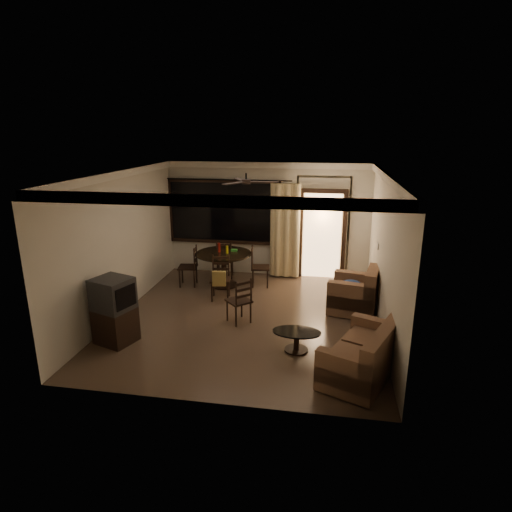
% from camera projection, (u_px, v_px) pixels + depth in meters
% --- Properties ---
extents(ground, '(5.50, 5.50, 0.00)m').
position_uv_depth(ground, '(247.00, 318.00, 8.36)').
color(ground, '#7F6651').
rests_on(ground, ground).
extents(room_shell, '(5.50, 6.70, 5.50)m').
position_uv_depth(room_shell, '(288.00, 210.00, 9.42)').
color(room_shell, beige).
rests_on(room_shell, ground).
extents(dining_table, '(1.29, 1.29, 1.02)m').
position_uv_depth(dining_table, '(224.00, 260.00, 9.95)').
color(dining_table, black).
rests_on(dining_table, ground).
extents(dining_chair_west, '(0.48, 0.48, 0.95)m').
position_uv_depth(dining_chair_west, '(189.00, 274.00, 10.06)').
color(dining_chair_west, black).
rests_on(dining_chair_west, ground).
extents(dining_chair_east, '(0.48, 0.48, 0.95)m').
position_uv_depth(dining_chair_east, '(260.00, 274.00, 10.03)').
color(dining_chair_east, black).
rests_on(dining_chair_east, ground).
extents(dining_chair_south, '(0.48, 0.53, 0.95)m').
position_uv_depth(dining_chair_south, '(220.00, 286.00, 9.21)').
color(dining_chair_south, black).
rests_on(dining_chair_south, ground).
extents(dining_chair_north, '(0.48, 0.48, 0.95)m').
position_uv_depth(dining_chair_north, '(225.00, 266.00, 10.60)').
color(dining_chair_north, black).
rests_on(dining_chair_north, ground).
extents(tv_cabinet, '(0.74, 0.71, 1.16)m').
position_uv_depth(tv_cabinet, '(114.00, 311.00, 7.27)').
color(tv_cabinet, black).
rests_on(tv_cabinet, ground).
extents(sofa, '(1.36, 1.73, 0.82)m').
position_uv_depth(sofa, '(365.00, 356.00, 6.30)').
color(sofa, '#482721').
rests_on(sofa, ground).
extents(armchair, '(1.07, 1.07, 0.91)m').
position_uv_depth(armchair, '(356.00, 294.00, 8.56)').
color(armchair, '#482721').
rests_on(armchair, ground).
extents(coffee_table, '(0.80, 0.48, 0.35)m').
position_uv_depth(coffee_table, '(297.00, 338.00, 7.06)').
color(coffee_table, black).
rests_on(coffee_table, ground).
extents(side_chair, '(0.57, 0.57, 0.91)m').
position_uv_depth(side_chair, '(239.00, 309.00, 8.11)').
color(side_chair, black).
rests_on(side_chair, ground).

